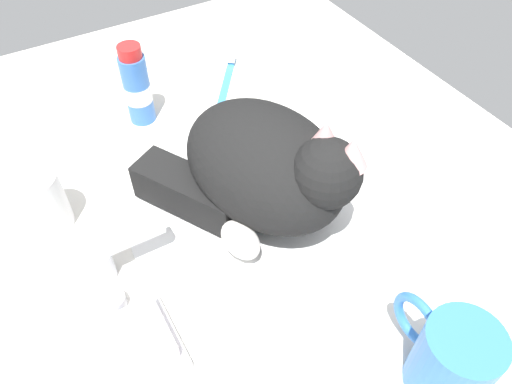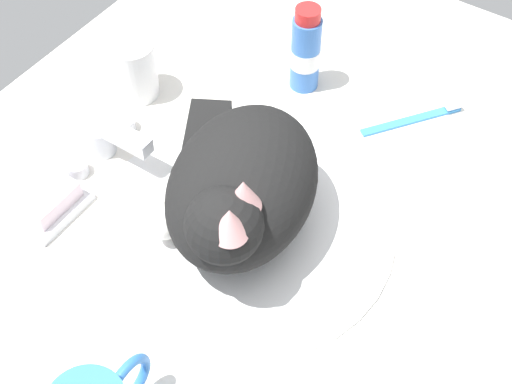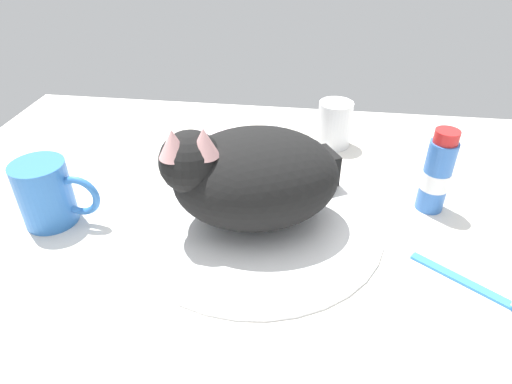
{
  "view_description": "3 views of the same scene",
  "coord_description": "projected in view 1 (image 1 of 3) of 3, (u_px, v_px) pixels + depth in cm",
  "views": [
    {
      "loc": [
        -37.09,
        22.54,
        49.69
      ],
      "look_at": [
        -1.15,
        1.79,
        4.68
      ],
      "focal_mm": 34.84,
      "sensor_mm": 36.0,
      "label": 1
    },
    {
      "loc": [
        -43.54,
        -30.92,
        71.36
      ],
      "look_at": [
        0.69,
        -1.3,
        6.68
      ],
      "focal_mm": 52.68,
      "sensor_mm": 36.0,
      "label": 2
    },
    {
      "loc": [
        6.75,
        -50.38,
        39.88
      ],
      "look_at": [
        0.18,
        -1.46,
        6.3
      ],
      "focal_mm": 31.48,
      "sensor_mm": 36.0,
      "label": 3
    }
  ],
  "objects": [
    {
      "name": "rinse_cup",
      "position": [
        40.0,
        202.0,
        0.61
      ],
      "size": [
        6.14,
        6.14,
        8.36
      ],
      "color": "white",
      "rests_on": "ground_plane"
    },
    {
      "name": "coffee_mug",
      "position": [
        450.0,
        359.0,
        0.47
      ],
      "size": [
        11.7,
        7.36,
        9.41
      ],
      "color": "#3372C6",
      "rests_on": "ground_plane"
    },
    {
      "name": "soap_dish",
      "position": [
        147.0,
        344.0,
        0.52
      ],
      "size": [
        9.0,
        6.4,
        1.2
      ],
      "primitive_type": "cube",
      "color": "white",
      "rests_on": "ground_plane"
    },
    {
      "name": "faucet",
      "position": [
        107.0,
        259.0,
        0.57
      ],
      "size": [
        12.03,
        10.1,
        6.13
      ],
      "color": "silver",
      "rests_on": "ground_plane"
    },
    {
      "name": "soap_bar",
      "position": [
        144.0,
        336.0,
        0.51
      ],
      "size": [
        6.86,
        4.9,
        2.27
      ],
      "primitive_type": "cube",
      "rotation": [
        0.0,
        0.0,
        0.0
      ],
      "color": "silver",
      "rests_on": "soap_dish"
    },
    {
      "name": "ground_plane",
      "position": [
        263.0,
        213.0,
        0.67
      ],
      "size": [
        110.0,
        82.5,
        3.0
      ],
      "primitive_type": "cube",
      "color": "silver"
    },
    {
      "name": "toothbrush",
      "position": [
        227.0,
        78.0,
        0.85
      ],
      "size": [
        12.43,
        9.6,
        1.6
      ],
      "color": "#388CD8",
      "rests_on": "ground_plane"
    },
    {
      "name": "sink_basin",
      "position": [
        263.0,
        203.0,
        0.66
      ],
      "size": [
        35.89,
        35.89,
        0.83
      ],
      "primitive_type": "cylinder",
      "color": "white",
      "rests_on": "ground_plane"
    },
    {
      "name": "cat",
      "position": [
        266.0,
        168.0,
        0.6
      ],
      "size": [
        25.6,
        24.82,
        15.79
      ],
      "color": "black",
      "rests_on": "sink_basin"
    },
    {
      "name": "toothpaste_bottle",
      "position": [
        137.0,
        87.0,
        0.74
      ],
      "size": [
        4.07,
        4.07,
        12.79
      ],
      "color": "#3870C6",
      "rests_on": "ground_plane"
    }
  ]
}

